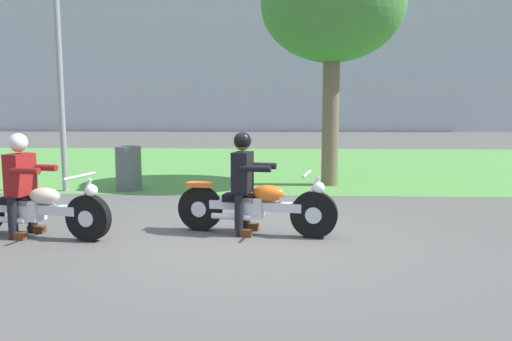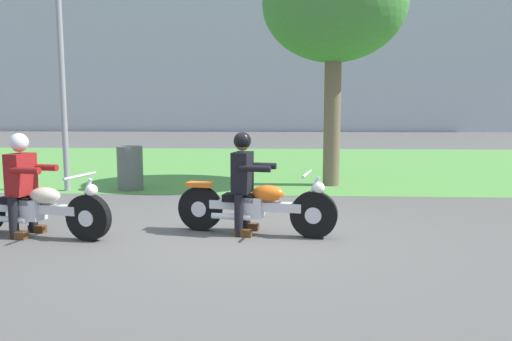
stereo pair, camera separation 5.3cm
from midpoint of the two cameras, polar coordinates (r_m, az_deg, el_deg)
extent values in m
plane|color=#565451|center=(6.44, -0.47, -7.87)|extent=(120.00, 120.00, 0.00)
cube|color=#549342|center=(15.39, 1.58, 0.90)|extent=(60.00, 12.00, 0.01)
cube|color=#B2B7C1|center=(44.34, 8.65, 14.03)|extent=(60.56, 8.00, 14.17)
cylinder|color=black|center=(6.33, 7.20, -5.29)|extent=(0.64, 0.24, 0.62)
cylinder|color=silver|center=(6.33, 7.20, -5.29)|extent=(0.24, 0.18, 0.22)
cylinder|color=black|center=(6.72, -6.49, -4.55)|extent=(0.64, 0.24, 0.62)
cylinder|color=silver|center=(6.72, -6.49, -4.55)|extent=(0.24, 0.18, 0.22)
cube|color=silver|center=(6.46, 0.14, -4.25)|extent=(1.28, 0.40, 0.12)
cube|color=silver|center=(6.48, -0.29, -4.40)|extent=(0.36, 0.30, 0.28)
ellipsoid|color=orange|center=(6.39, 1.71, -2.75)|extent=(0.48, 0.32, 0.22)
cube|color=black|center=(6.50, -1.74, -3.29)|extent=(0.48, 0.32, 0.10)
cube|color=orange|center=(6.66, -6.54, -1.67)|extent=(0.39, 0.27, 0.06)
cylinder|color=silver|center=(6.29, 6.78, -3.05)|extent=(0.26, 0.10, 0.53)
cylinder|color=silver|center=(6.25, 6.37, -0.41)|extent=(0.17, 0.65, 0.04)
sphere|color=white|center=(6.26, 7.80, -2.09)|extent=(0.16, 0.16, 0.16)
cylinder|color=silver|center=(6.44, -2.77, -5.57)|extent=(0.55, 0.19, 0.08)
cylinder|color=black|center=(6.70, -0.96, -4.81)|extent=(0.12, 0.12, 0.56)
cube|color=#593319|center=(6.74, -0.46, -6.76)|extent=(0.26, 0.15, 0.10)
cylinder|color=black|center=(6.37, -1.85, -5.45)|extent=(0.12, 0.12, 0.56)
cube|color=#593319|center=(6.40, -1.32, -7.50)|extent=(0.26, 0.15, 0.10)
cube|color=black|center=(6.44, -1.41, -0.24)|extent=(0.29, 0.42, 0.56)
cylinder|color=black|center=(6.54, 0.86, 0.58)|extent=(0.43, 0.17, 0.09)
cylinder|color=black|center=(6.21, 0.10, 0.23)|extent=(0.43, 0.17, 0.09)
sphere|color=#996B4C|center=(6.40, -1.42, 3.31)|extent=(0.20, 0.20, 0.20)
sphere|color=black|center=(6.40, -1.42, 3.58)|extent=(0.24, 0.24, 0.24)
cylinder|color=black|center=(6.52, -19.27, -5.36)|extent=(0.62, 0.24, 0.61)
cylinder|color=silver|center=(6.52, -19.27, -5.36)|extent=(0.24, 0.18, 0.21)
cube|color=silver|center=(6.99, -24.91, -4.13)|extent=(1.32, 0.41, 0.12)
cube|color=silver|center=(7.03, -25.22, -4.26)|extent=(0.36, 0.30, 0.28)
ellipsoid|color=beige|center=(6.85, -23.83, -2.77)|extent=(0.48, 0.32, 0.22)
cube|color=black|center=(7.12, -26.32, -3.20)|extent=(0.48, 0.32, 0.10)
cylinder|color=silver|center=(6.50, -19.72, -3.17)|extent=(0.26, 0.10, 0.53)
cylinder|color=silver|center=(6.48, -20.19, -0.62)|extent=(0.17, 0.65, 0.04)
sphere|color=white|center=(6.42, -18.95, -2.26)|extent=(0.16, 0.16, 0.16)
cylinder|color=silver|center=(7.11, -27.44, -5.24)|extent=(0.55, 0.19, 0.08)
cylinder|color=black|center=(7.26, -25.06, -4.60)|extent=(0.12, 0.12, 0.55)
cube|color=#593319|center=(7.27, -24.60, -6.38)|extent=(0.26, 0.15, 0.10)
cylinder|color=black|center=(7.00, -26.95, -5.12)|extent=(0.12, 0.12, 0.55)
cube|color=#593319|center=(7.01, -26.47, -6.98)|extent=(0.26, 0.15, 0.10)
cube|color=maroon|center=(7.04, -26.23, -0.42)|extent=(0.29, 0.42, 0.56)
cylinder|color=maroon|center=(7.02, -24.00, 0.34)|extent=(0.43, 0.17, 0.09)
cylinder|color=maroon|center=(6.76, -25.80, 0.01)|extent=(0.43, 0.17, 0.09)
sphere|color=#D8A884|center=(7.01, -26.41, 2.83)|extent=(0.20, 0.20, 0.20)
sphere|color=silver|center=(7.00, -26.42, 3.07)|extent=(0.24, 0.24, 0.24)
cylinder|color=brown|center=(10.81, 9.27, 5.87)|extent=(0.37, 0.37, 2.90)
ellipsoid|color=#428438|center=(11.06, 9.55, 19.20)|extent=(3.15, 3.15, 2.52)
cylinder|color=gray|center=(10.74, -22.29, 13.12)|extent=(0.12, 0.12, 5.78)
cylinder|color=#595E5B|center=(10.46, -14.76, 0.29)|extent=(0.54, 0.54, 0.93)
camera|label=1|loc=(0.03, -89.77, 0.03)|focal=33.26mm
camera|label=2|loc=(0.03, 90.23, -0.03)|focal=33.26mm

